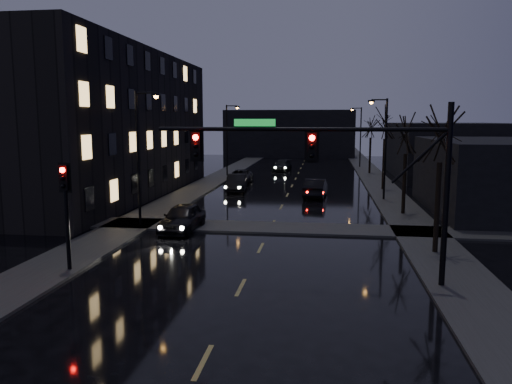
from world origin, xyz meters
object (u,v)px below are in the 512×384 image
(oncoming_car_a, at_px, (182,218))
(oncoming_car_b, at_px, (237,183))
(oncoming_car_d, at_px, (282,166))
(lead_car, at_px, (315,188))
(oncoming_car_c, at_px, (240,176))

(oncoming_car_a, height_order, oncoming_car_b, oncoming_car_a)
(oncoming_car_d, height_order, lead_car, lead_car)
(oncoming_car_b, height_order, oncoming_car_d, oncoming_car_b)
(oncoming_car_c, bearing_deg, lead_car, -48.63)
(oncoming_car_b, relative_size, oncoming_car_c, 0.95)
(oncoming_car_c, height_order, oncoming_car_d, oncoming_car_d)
(oncoming_car_d, xyz_separation_m, lead_car, (4.58, -20.76, 0.09))
(oncoming_car_a, bearing_deg, oncoming_car_c, 92.96)
(oncoming_car_a, relative_size, oncoming_car_c, 0.95)
(oncoming_car_a, distance_m, lead_car, 15.69)
(lead_car, bearing_deg, oncoming_car_a, 66.72)
(oncoming_car_a, bearing_deg, lead_car, 64.02)
(oncoming_car_d, bearing_deg, oncoming_car_a, -88.17)
(oncoming_car_a, distance_m, oncoming_car_b, 16.32)
(oncoming_car_a, xyz_separation_m, lead_car, (7.35, 13.86, -0.01))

